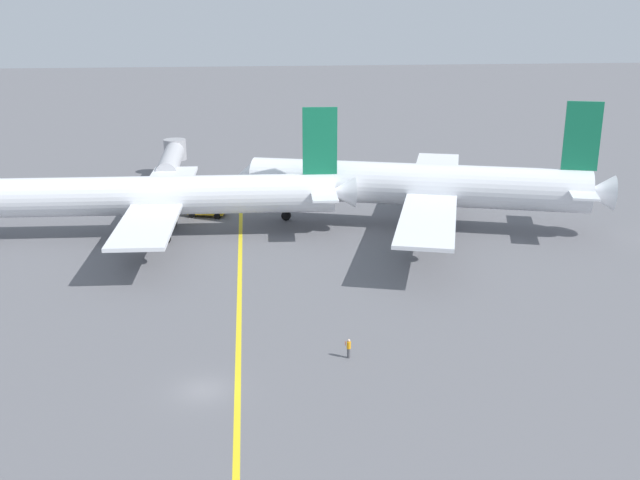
{
  "coord_description": "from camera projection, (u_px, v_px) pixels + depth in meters",
  "views": [
    {
      "loc": [
        3.52,
        -52.8,
        29.21
      ],
      "look_at": [
        11.93,
        24.92,
        4.0
      ],
      "focal_mm": 41.92,
      "sensor_mm": 36.0,
      "label": 1
    }
  ],
  "objects": [
    {
      "name": "ground_plane",
      "position": [
        203.0,
        390.0,
        58.56
      ],
      "size": [
        600.0,
        600.0,
        0.0
      ],
      "primitive_type": "plane",
      "color": "slate"
    },
    {
      "name": "taxiway_stripe",
      "position": [
        239.0,
        334.0,
        68.31
      ],
      "size": [
        1.94,
        120.0,
        0.01
      ],
      "primitive_type": "cube",
      "rotation": [
        0.0,
        0.0,
        -0.01
      ],
      "color": "yellow",
      "rests_on": "ground"
    },
    {
      "name": "airliner_at_gate_left",
      "position": [
        144.0,
        196.0,
        95.19
      ],
      "size": [
        55.38,
        39.69,
        16.41
      ],
      "color": "white",
      "rests_on": "ground"
    },
    {
      "name": "airliner_being_pushed",
      "position": [
        420.0,
        185.0,
        98.83
      ],
      "size": [
        49.03,
        48.98,
        17.28
      ],
      "color": "white",
      "rests_on": "ground"
    },
    {
      "name": "pushback_tug",
      "position": [
        206.0,
        207.0,
        105.34
      ],
      "size": [
        8.38,
        3.96,
        3.02
      ],
      "color": "gold",
      "rests_on": "ground"
    },
    {
      "name": "ground_crew_wing_walker_right",
      "position": [
        349.0,
        348.0,
        63.59
      ],
      "size": [
        0.49,
        0.36,
        1.75
      ],
      "color": "#4C4C51",
      "rests_on": "ground"
    },
    {
      "name": "jet_bridge",
      "position": [
        172.0,
        158.0,
        122.23
      ],
      "size": [
        3.84,
        21.08,
        6.22
      ],
      "color": "#B7B7BC",
      "rests_on": "ground"
    }
  ]
}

